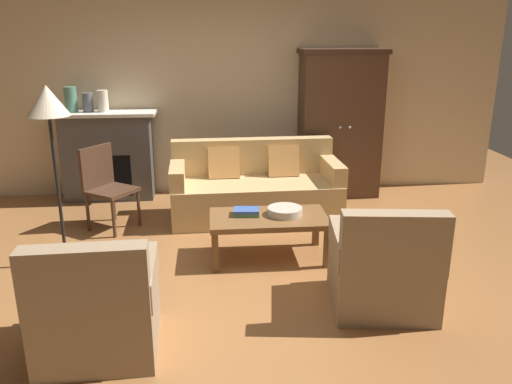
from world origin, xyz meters
TOP-DOWN VIEW (x-y plane):
  - ground_plane at (0.00, 0.00)m, footprint 9.60×9.60m
  - back_wall at (0.00, 2.55)m, footprint 7.20×0.10m
  - fireplace at (-1.55, 2.30)m, footprint 1.26×0.48m
  - armoire at (1.40, 2.22)m, footprint 1.06×0.57m
  - couch at (0.25, 1.46)m, footprint 1.94×0.90m
  - coffee_table at (0.27, 0.29)m, footprint 1.10×0.60m
  - fruit_bowl at (0.43, 0.32)m, footprint 0.33×0.33m
  - book_stack at (0.07, 0.35)m, footprint 0.26×0.19m
  - mantel_vase_jade at (-1.93, 2.28)m, footprint 0.15×0.15m
  - mantel_vase_slate at (-1.73, 2.28)m, footprint 0.13×0.13m
  - mantel_vase_cream at (-1.55, 2.28)m, footprint 0.13×0.13m
  - armchair_near_left at (-1.04, -1.11)m, footprint 0.80×0.80m
  - armchair_near_right at (1.05, -0.71)m, footprint 0.86×0.86m
  - side_chair_wooden at (-1.40, 1.25)m, footprint 0.61×0.61m
  - floor_lamp at (-1.62, 0.32)m, footprint 0.36×0.36m

SIDE VIEW (x-z plane):
  - ground_plane at x=0.00m, z-range 0.00..0.00m
  - armchair_near_left at x=-1.04m, z-range -0.12..0.76m
  - armchair_near_right at x=1.05m, z-range -0.12..0.76m
  - couch at x=0.25m, z-range -0.11..0.75m
  - coffee_table at x=0.27m, z-range 0.16..0.58m
  - book_stack at x=0.07m, z-range 0.42..0.48m
  - fruit_bowl at x=0.43m, z-range 0.42..0.49m
  - side_chair_wooden at x=-1.40m, z-range 0.06..0.96m
  - fireplace at x=-1.55m, z-range 0.01..1.13m
  - armoire at x=1.40m, z-range 0.00..1.87m
  - mantel_vase_slate at x=-1.73m, z-range 1.12..1.35m
  - mantel_vase_cream at x=-1.55m, z-range 1.12..1.38m
  - mantel_vase_jade at x=-1.93m, z-range 1.12..1.43m
  - back_wall at x=0.00m, z-range 0.00..2.80m
  - floor_lamp at x=-1.62m, z-range 0.60..2.25m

